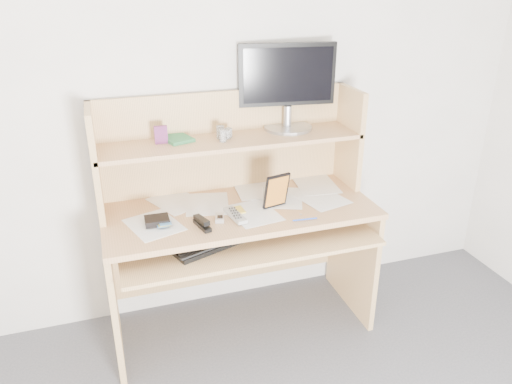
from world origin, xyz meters
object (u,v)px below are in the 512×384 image
object	(u,v)px
game_case	(276,191)
monitor	(287,84)
desk	(236,211)
tv_remote	(235,215)
keyboard	(216,240)

from	to	relation	value
game_case	monitor	distance (m)	0.59
game_case	monitor	world-z (taller)	monitor
desk	monitor	bearing A→B (deg)	26.04
desk	monitor	xyz separation A→B (m)	(0.35, 0.17, 0.63)
tv_remote	monitor	xyz separation A→B (m)	(0.40, 0.35, 0.56)
keyboard	monitor	distance (m)	0.92
tv_remote	monitor	bearing A→B (deg)	31.70
keyboard	game_case	bearing A→B (deg)	-7.01
desk	keyboard	size ratio (longest dim) A/B	2.85
desk	keyboard	xyz separation A→B (m)	(-0.16, -0.22, -0.03)
keyboard	monitor	size ratio (longest dim) A/B	0.93
desk	keyboard	distance (m)	0.28
keyboard	game_case	size ratio (longest dim) A/B	2.60
tv_remote	monitor	world-z (taller)	monitor
game_case	tv_remote	bearing A→B (deg)	176.13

